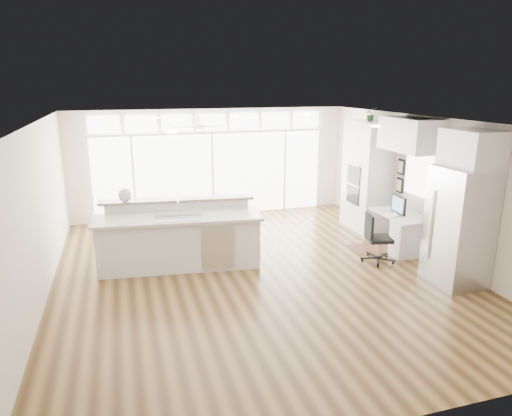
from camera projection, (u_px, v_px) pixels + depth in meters
name	position (u px, v px, depth m)	size (l,w,h in m)	color
floor	(257.00, 273.00, 8.24)	(7.00, 8.00, 0.02)	#422B14
ceiling	(257.00, 121.00, 7.52)	(7.00, 8.00, 0.02)	white
wall_back	(212.00, 163.00, 11.57)	(7.00, 0.04, 2.70)	beige
wall_front	(383.00, 304.00, 4.18)	(7.00, 0.04, 2.70)	beige
wall_left	(36.00, 217.00, 6.91)	(0.04, 8.00, 2.70)	beige
wall_right	(430.00, 187.00, 8.85)	(0.04, 8.00, 2.70)	beige
glass_wall	(212.00, 175.00, 11.60)	(5.80, 0.06, 2.08)	white
transom_row	(211.00, 122.00, 11.24)	(5.90, 0.06, 0.40)	white
desk_window	(419.00, 175.00, 9.06)	(0.04, 0.85, 0.85)	white
ceiling_fan	(199.00, 122.00, 10.03)	(1.16, 1.16, 0.32)	white
recessed_lights	(254.00, 121.00, 7.71)	(3.40, 3.00, 0.02)	white
oven_cabinet	(367.00, 176.00, 10.44)	(0.64, 1.20, 2.50)	silver
desk_nook	(400.00, 232.00, 9.28)	(0.72, 1.30, 0.76)	silver
upper_cabinets	(410.00, 135.00, 8.77)	(0.64, 1.30, 0.64)	silver
refrigerator	(459.00, 227.00, 7.59)	(0.76, 0.90, 2.00)	silver
fridge_cabinet	(472.00, 149.00, 7.26)	(0.64, 0.90, 0.60)	silver
framed_photos	(400.00, 176.00, 9.67)	(0.06, 0.22, 0.80)	black
kitchen_island	(179.00, 236.00, 8.36)	(3.01, 1.13, 1.19)	silver
rug	(372.00, 248.00, 9.43)	(0.86, 0.62, 0.01)	#391A12
office_chair	(379.00, 238.00, 8.63)	(0.49, 0.45, 0.94)	black
fishbowl	(125.00, 195.00, 8.38)	(0.25, 0.25, 0.25)	silver
monitor	(399.00, 205.00, 9.10)	(0.08, 0.49, 0.41)	black
keyboard	(391.00, 215.00, 9.11)	(0.12, 0.32, 0.02)	white
potted_plant	(371.00, 115.00, 10.08)	(0.27, 0.30, 0.23)	#245425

